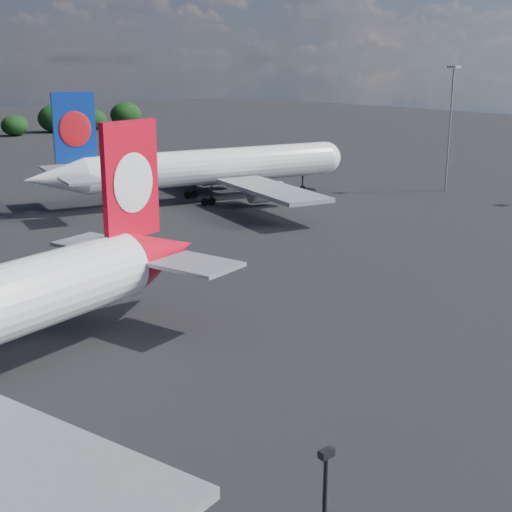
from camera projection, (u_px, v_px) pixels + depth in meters
china_southern_airliner at (204, 168)px, 110.26m from camera, size 52.35×50.02×17.14m
floodlight_mast_near at (451, 110)px, 116.49m from camera, size 1.60×1.60×20.46m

